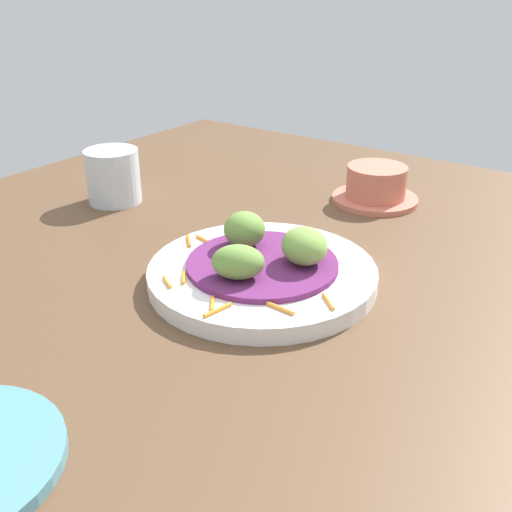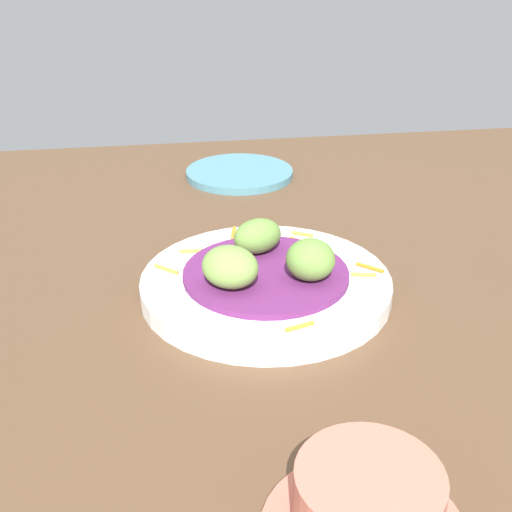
{
  "view_description": "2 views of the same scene",
  "coord_description": "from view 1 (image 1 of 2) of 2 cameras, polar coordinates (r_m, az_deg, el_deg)",
  "views": [
    {
      "loc": [
        -33.82,
        49.27,
        33.41
      ],
      "look_at": [
        -1.27,
        3.44,
        6.11
      ],
      "focal_mm": 41.86,
      "sensor_mm": 36.0,
      "label": 1
    },
    {
      "loc": [
        -10.68,
        -54.61,
        34.93
      ],
      "look_at": [
        -1.44,
        3.35,
        5.36
      ],
      "focal_mm": 45.49,
      "sensor_mm": 36.0,
      "label": 2
    }
  ],
  "objects": [
    {
      "name": "guac_scoop_center",
      "position": [
        0.61,
        -1.73,
        -0.57
      ],
      "size": [
        6.81,
        6.35,
        3.52
      ],
      "primitive_type": "ellipsoid",
      "rotation": [
        0.0,
        0.0,
        5.25
      ],
      "color": "olive",
      "rests_on": "cabbage_bed"
    },
    {
      "name": "table_surface",
      "position": [
        0.68,
        0.81,
        -2.57
      ],
      "size": [
        110.0,
        110.0,
        2.0
      ],
      "primitive_type": "cube",
      "color": "brown",
      "rests_on": "ground"
    },
    {
      "name": "water_glass",
      "position": [
        0.9,
        -13.49,
        7.43
      ],
      "size": [
        7.77,
        7.77,
        7.83
      ],
      "primitive_type": "cylinder",
      "color": "silver",
      "rests_on": "table_surface"
    },
    {
      "name": "guac_scoop_right",
      "position": [
        0.64,
        4.65,
        0.98
      ],
      "size": [
        7.42,
        7.39,
        3.95
      ],
      "primitive_type": "ellipsoid",
      "rotation": [
        0.0,
        0.0,
        3.96
      ],
      "color": "#759E47",
      "rests_on": "cabbage_bed"
    },
    {
      "name": "terracotta_bowl",
      "position": [
        0.9,
        11.35,
        6.56
      ],
      "size": [
        12.6,
        12.6,
        5.42
      ],
      "color": "#C66B56",
      "rests_on": "table_surface"
    },
    {
      "name": "cabbage_bed",
      "position": [
        0.65,
        0.6,
        -0.75
      ],
      "size": [
        16.6,
        16.6,
        0.66
      ],
      "primitive_type": "cylinder",
      "color": "#60235B",
      "rests_on": "main_plate"
    },
    {
      "name": "main_plate",
      "position": [
        0.66,
        0.59,
        -1.75
      ],
      "size": [
        25.11,
        25.11,
        1.92
      ],
      "primitive_type": "cylinder",
      "color": "white",
      "rests_on": "table_surface"
    },
    {
      "name": "carrot_garnish",
      "position": [
        0.63,
        -2.22,
        -1.89
      ],
      "size": [
        22.99,
        22.3,
        0.4
      ],
      "color": "orange",
      "rests_on": "main_plate"
    },
    {
      "name": "guac_scoop_left",
      "position": [
        0.68,
        -1.11,
        2.57
      ],
      "size": [
        6.72,
        6.72,
        4.03
      ],
      "primitive_type": "ellipsoid",
      "rotation": [
        0.0,
        0.0,
        5.54
      ],
      "color": "olive",
      "rests_on": "cabbage_bed"
    }
  ]
}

